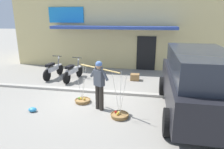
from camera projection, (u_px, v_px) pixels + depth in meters
ground_plane at (93, 99)px, 7.71m from camera, size 90.00×90.00×0.00m
sidewalk_curb at (98, 91)px, 8.36m from camera, size 20.00×0.24×0.10m
fruit_vendor at (99, 82)px, 6.58m from camera, size 1.55×0.92×1.70m
fruit_basket_left_side at (83, 100)px, 7.38m from camera, size 0.59×0.59×1.45m
fruit_basket_right_side at (120, 115)px, 6.28m from camera, size 0.59×0.59×1.45m
motorcycle_nearest_shop at (53, 69)px, 10.30m from camera, size 0.54×1.82×1.09m
motorcycle_second_in_row at (73, 71)px, 9.89m from camera, size 0.54×1.81×1.09m
parked_truck at (198, 81)px, 6.19m from camera, size 2.19×4.83×2.10m
storefront_building at (120, 31)px, 14.15m from camera, size 13.00×6.00×4.20m
plastic_litter_bag at (32, 110)px, 6.65m from camera, size 0.28×0.22×0.14m
wooden_crate at (135, 77)px, 9.98m from camera, size 0.44×0.36×0.32m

